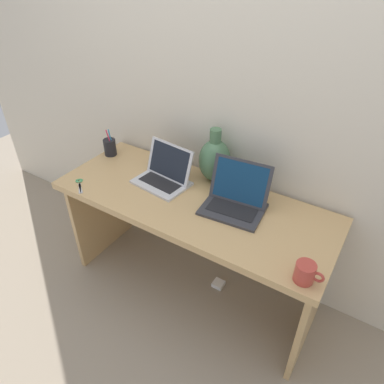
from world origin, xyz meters
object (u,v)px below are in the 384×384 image
object	(u,v)px
coffee_mug	(305,273)
scissors	(80,183)
green_vase	(215,160)
power_brick	(218,284)
laptop_right	(236,196)
pen_cup	(110,147)
laptop_left	(165,173)

from	to	relation	value
coffee_mug	scissors	distance (m)	1.32
green_vase	coffee_mug	xyz separation A→B (m)	(0.69, -0.47, -0.09)
coffee_mug	scissors	xyz separation A→B (m)	(-1.32, 0.01, -0.04)
coffee_mug	power_brick	xyz separation A→B (m)	(-0.55, 0.32, -0.74)
laptop_right	pen_cup	distance (m)	0.94
coffee_mug	power_brick	distance (m)	0.98
laptop_right	green_vase	world-z (taller)	green_vase
laptop_left	pen_cup	xyz separation A→B (m)	(-0.49, 0.06, -0.00)
laptop_right	pen_cup	size ratio (longest dim) A/B	1.79
power_brick	laptop_right	bearing A→B (deg)	-16.38
laptop_left	power_brick	size ratio (longest dim) A/B	4.67
green_vase	power_brick	distance (m)	0.85
green_vase	power_brick	size ratio (longest dim) A/B	4.57
laptop_left	coffee_mug	size ratio (longest dim) A/B	2.67
laptop_right	power_brick	xyz separation A→B (m)	(-0.08, 0.02, -0.76)
pen_cup	scissors	distance (m)	0.37
laptop_left	laptop_right	size ratio (longest dim) A/B	0.97
laptop_right	scissors	xyz separation A→B (m)	(-0.86, -0.29, -0.06)
laptop_left	green_vase	xyz separation A→B (m)	(0.23, 0.17, 0.07)
laptop_left	coffee_mug	bearing A→B (deg)	-17.78
coffee_mug	laptop_left	bearing A→B (deg)	162.22
green_vase	pen_cup	bearing A→B (deg)	-171.39
green_vase	scissors	size ratio (longest dim) A/B	2.52
laptop_left	coffee_mug	xyz separation A→B (m)	(0.92, -0.29, -0.01)
green_vase	coffee_mug	size ratio (longest dim) A/B	2.61
green_vase	laptop_left	bearing A→B (deg)	-142.75
laptop_right	coffee_mug	xyz separation A→B (m)	(0.46, -0.30, -0.02)
pen_cup	coffee_mug	bearing A→B (deg)	-14.32
laptop_left	green_vase	bearing A→B (deg)	37.25
laptop_right	pen_cup	bearing A→B (deg)	176.38
laptop_left	scissors	xyz separation A→B (m)	(-0.40, -0.29, -0.05)
scissors	power_brick	distance (m)	1.09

